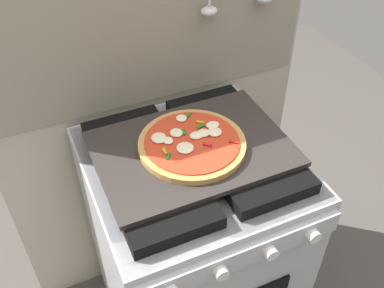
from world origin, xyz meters
The scene contains 4 objects.
kitchen_backsplash centered at (0.00, 0.33, 0.79)m, with size 1.10×0.08×1.55m.
stove centered at (0.00, 0.00, 0.45)m, with size 0.60×0.64×0.90m.
baking_tray centered at (0.00, 0.00, 0.91)m, with size 0.54×0.38×0.02m, color #2D2826.
pizza_left centered at (0.00, 0.00, 0.93)m, with size 0.30×0.30×0.03m.
Camera 1 is at (-0.38, -0.85, 1.74)m, focal length 41.35 mm.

